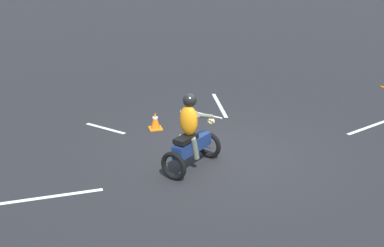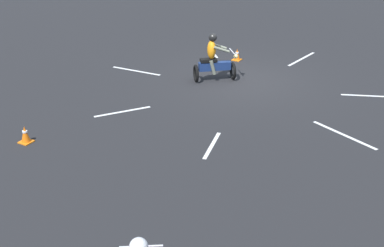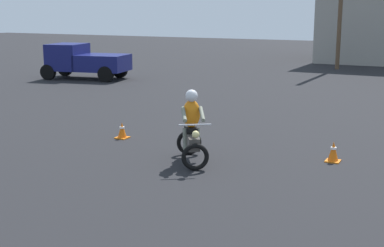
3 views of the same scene
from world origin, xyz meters
TOP-DOWN VIEW (x-y plane):
  - ground_plane at (0.00, 0.00)m, footprint 120.00×120.00m
  - motorcycle_rider_foreground at (0.78, 0.43)m, footprint 1.45×1.37m
  - traffic_cone_mid_center at (2.90, 7.07)m, footprint 0.32×0.32m
  - traffic_cone_far_center at (1.05, -2.02)m, footprint 0.32×0.32m
  - lane_stripe_e at (3.67, 0.93)m, footprint 1.99×0.18m
  - lane_stripe_ne at (1.89, 4.17)m, footprint 1.09×1.50m
  - lane_stripe_n at (-1.45, 4.81)m, footprint 0.46×1.55m
  - lane_stripe_nw at (-4.28, 2.49)m, footprint 1.99×0.98m
  - lane_stripe_w at (-4.35, -0.81)m, footprint 1.94×0.87m
  - lane_stripe_s at (-1.07, -3.37)m, footprint 0.39×2.08m
  - lane_stripe_se at (2.25, -2.37)m, footprint 0.90×1.01m

SIDE VIEW (x-z plane):
  - ground_plane at x=0.00m, z-range 0.00..0.00m
  - lane_stripe_e at x=3.67m, z-range 0.00..0.01m
  - lane_stripe_ne at x=1.89m, z-range 0.00..0.01m
  - lane_stripe_n at x=-1.45m, z-range 0.00..0.01m
  - lane_stripe_nw at x=-4.28m, z-range 0.00..0.01m
  - lane_stripe_w at x=-4.35m, z-range 0.00..0.01m
  - lane_stripe_s at x=-1.07m, z-range 0.00..0.01m
  - lane_stripe_se at x=2.25m, z-range 0.00..0.01m
  - traffic_cone_far_center at x=1.05m, z-range -0.01..0.43m
  - traffic_cone_mid_center at x=2.90m, z-range -0.01..0.46m
  - motorcycle_rider_foreground at x=0.78m, z-range -0.10..1.56m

